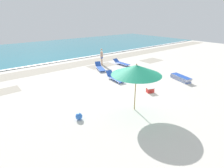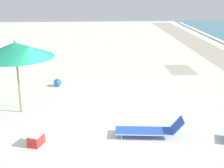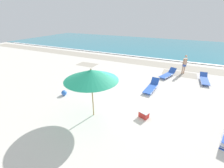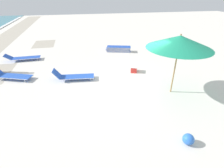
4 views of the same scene
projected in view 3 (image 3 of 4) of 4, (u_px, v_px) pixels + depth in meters
name	position (u px, v px, depth m)	size (l,w,h in m)	color
ground_plane	(123.00, 105.00, 9.41)	(60.00, 60.00, 0.16)	silver
ocean_water	(166.00, 46.00, 26.34)	(60.00, 18.63, 0.07)	teal
beach_umbrella	(91.00, 75.00, 7.34)	(2.73, 2.73, 2.72)	#9E7547
sun_lounger_under_umbrella	(168.00, 74.00, 13.45)	(1.32, 2.24, 0.58)	blue
sun_lounger_beside_umbrella	(151.00, 87.00, 11.07)	(0.82, 2.17, 0.62)	blue
sun_lounger_near_water_left	(204.00, 79.00, 12.37)	(0.69, 2.24, 0.48)	blue
beachgoer_wading_adult	(185.00, 63.00, 13.78)	(0.35, 0.34, 1.76)	tan
beach_ball	(64.00, 93.00, 10.30)	(0.36, 0.36, 0.36)	blue
cooler_box	(144.00, 114.00, 8.07)	(0.59, 0.51, 0.37)	red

